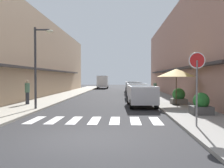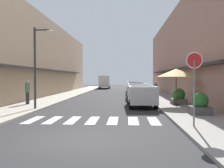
% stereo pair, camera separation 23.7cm
% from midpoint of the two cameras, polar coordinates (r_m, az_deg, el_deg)
% --- Properties ---
extents(ground_plane, '(95.25, 95.25, 0.00)m').
position_cam_midpoint_polar(ground_plane, '(25.54, -0.07, -3.09)').
color(ground_plane, '#2B2B2D').
extents(sidewalk_left, '(2.88, 60.61, 0.12)m').
position_cam_midpoint_polar(sidewalk_left, '(26.32, -11.23, -2.85)').
color(sidewalk_left, '#ADA899').
rests_on(sidewalk_left, ground_plane).
extents(sidewalk_right, '(2.88, 60.61, 0.12)m').
position_cam_midpoint_polar(sidewalk_right, '(25.76, 11.34, -2.95)').
color(sidewalk_right, gray).
rests_on(sidewalk_right, ground_plane).
extents(building_row_left, '(5.50, 40.96, 8.24)m').
position_cam_midpoint_polar(building_row_left, '(28.65, -18.36, 5.57)').
color(building_row_left, tan).
rests_on(building_row_left, ground_plane).
extents(building_row_right, '(5.50, 40.96, 9.16)m').
position_cam_midpoint_polar(building_row_right, '(27.77, 19.16, 6.65)').
color(building_row_right, '#A87A6B').
rests_on(building_row_right, ground_plane).
extents(crosswalk, '(6.15, 2.20, 0.01)m').
position_cam_midpoint_polar(crosswalk, '(12.01, -3.80, -8.20)').
color(crosswalk, silver).
rests_on(crosswalk, ground_plane).
extents(parked_car_near, '(1.94, 4.42, 1.47)m').
position_cam_midpoint_polar(parked_car_near, '(17.60, 6.97, -2.14)').
color(parked_car_near, silver).
rests_on(parked_car_near, ground_plane).
extents(parked_car_mid, '(1.83, 4.28, 1.47)m').
position_cam_midpoint_polar(parked_car_mid, '(24.48, 5.90, -1.13)').
color(parked_car_mid, silver).
rests_on(parked_car_mid, ground_plane).
extents(parked_car_far, '(1.85, 4.08, 1.47)m').
position_cam_midpoint_polar(parked_car_far, '(30.56, 5.36, -0.63)').
color(parked_car_far, black).
rests_on(parked_car_far, ground_plane).
extents(parked_car_distant, '(1.82, 4.25, 1.47)m').
position_cam_midpoint_polar(parked_car_distant, '(36.52, 5.00, -0.29)').
color(parked_car_distant, silver).
rests_on(parked_car_distant, ground_plane).
extents(delivery_van, '(2.13, 5.46, 2.37)m').
position_cam_midpoint_polar(delivery_van, '(47.58, -1.53, 0.70)').
color(delivery_van, silver).
rests_on(delivery_van, ground_plane).
extents(round_street_sign, '(0.65, 0.07, 2.89)m').
position_cam_midpoint_polar(round_street_sign, '(10.35, 18.69, 3.14)').
color(round_street_sign, slate).
rests_on(round_street_sign, sidewalk_right).
extents(street_lamp, '(1.19, 0.28, 4.97)m').
position_cam_midpoint_polar(street_lamp, '(16.20, -15.95, 5.52)').
color(street_lamp, '#38383D').
rests_on(street_lamp, sidewalk_left).
extents(cafe_umbrella, '(2.66, 2.66, 2.51)m').
position_cam_midpoint_polar(cafe_umbrella, '(17.92, 14.63, 2.44)').
color(cafe_umbrella, '#262626').
rests_on(cafe_umbrella, sidewalk_right).
extents(planter_corner, '(1.03, 1.03, 1.12)m').
position_cam_midpoint_polar(planter_corner, '(13.90, 19.71, -4.45)').
color(planter_corner, '#4C4C4C').
rests_on(planter_corner, sidewalk_right).
extents(planter_midblock, '(1.07, 1.07, 1.14)m').
position_cam_midpoint_polar(planter_midblock, '(18.92, 15.16, -2.83)').
color(planter_midblock, slate).
rests_on(planter_midblock, sidewalk_right).
extents(pedestrian_walking_near, '(0.34, 0.34, 1.74)m').
position_cam_midpoint_polar(pedestrian_walking_near, '(19.10, -18.19, -1.57)').
color(pedestrian_walking_near, '#282B33').
rests_on(pedestrian_walking_near, sidewalk_left).
extents(pedestrian_walking_far, '(0.34, 0.34, 1.55)m').
position_cam_midpoint_polar(pedestrian_walking_far, '(25.07, 10.12, -1.08)').
color(pedestrian_walking_far, '#282B33').
rests_on(pedestrian_walking_far, sidewalk_right).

